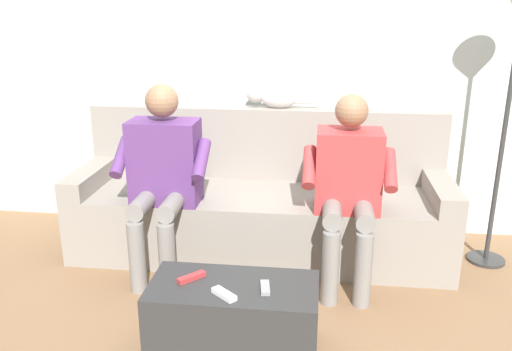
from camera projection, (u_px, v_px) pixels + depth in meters
name	position (u px, v px, depth m)	size (l,w,h in m)	color
ground_plane	(246.00, 303.00, 3.06)	(8.00, 8.00, 0.00)	#846042
back_wall	(269.00, 45.00, 3.77)	(4.69, 0.06, 2.70)	silver
couch	(261.00, 203.00, 3.67)	(2.47, 0.80, 0.94)	gray
coffee_table	(234.00, 317.00, 2.61)	(0.81, 0.40, 0.35)	#2D2D2D
person_left_seated	(348.00, 179.00, 3.14)	(0.54, 0.56, 1.14)	#B23838
person_right_seated	(163.00, 170.00, 3.26)	(0.57, 0.53, 1.18)	#5B3370
cat_on_backrest	(272.00, 95.00, 3.68)	(0.51, 0.13, 0.17)	silver
remote_red	(192.00, 277.00, 2.60)	(0.15, 0.04, 0.02)	#B73333
remote_white	(224.00, 294.00, 2.45)	(0.14, 0.04, 0.02)	white
remote_gray	(265.00, 288.00, 2.51)	(0.12, 0.04, 0.02)	gray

